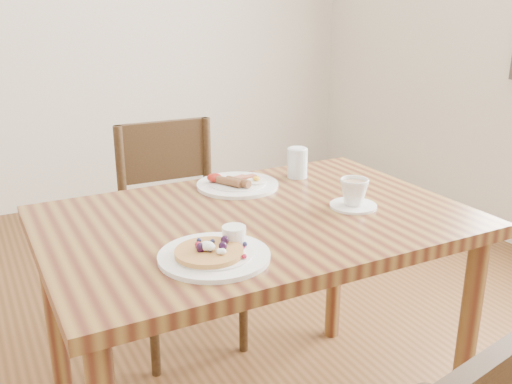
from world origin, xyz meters
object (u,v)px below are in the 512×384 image
at_px(dining_table, 256,246).
at_px(chair_far, 177,224).
at_px(pancake_plate, 215,252).
at_px(water_glass, 297,163).
at_px(teacup_saucer, 354,194).
at_px(breakfast_plate, 236,184).

xyz_separation_m(dining_table, chair_far, (-0.01, 0.65, -0.16)).
height_order(pancake_plate, water_glass, water_glass).
distance_m(teacup_saucer, water_glass, 0.34).
xyz_separation_m(dining_table, pancake_plate, (-0.22, -0.21, 0.11)).
relative_size(breakfast_plate, water_glass, 2.64).
height_order(pancake_plate, teacup_saucer, teacup_saucer).
height_order(chair_far, breakfast_plate, chair_far).
height_order(dining_table, water_glass, water_glass).
distance_m(pancake_plate, teacup_saucer, 0.53).
height_order(dining_table, chair_far, chair_far).
height_order(chair_far, teacup_saucer, chair_far).
distance_m(chair_far, breakfast_plate, 0.48).
bearing_deg(pancake_plate, dining_table, 43.24).
distance_m(breakfast_plate, teacup_saucer, 0.40).
height_order(chair_far, water_glass, chair_far).
xyz_separation_m(breakfast_plate, teacup_saucer, (0.22, -0.34, 0.03)).
bearing_deg(chair_far, water_glass, 130.49).
relative_size(teacup_saucer, water_glass, 1.37).
xyz_separation_m(chair_far, breakfast_plate, (0.07, -0.39, 0.27)).
bearing_deg(dining_table, pancake_plate, -136.76).
bearing_deg(chair_far, pancake_plate, 78.48).
xyz_separation_m(breakfast_plate, water_glass, (0.24, 0.00, 0.04)).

